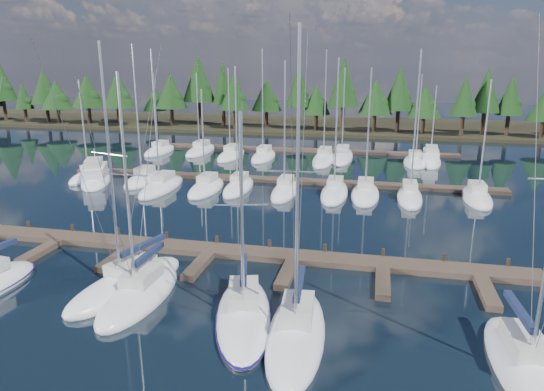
% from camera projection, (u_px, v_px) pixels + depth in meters
% --- Properties ---
extents(ground, '(260.00, 260.00, 0.00)m').
position_uv_depth(ground, '(254.00, 206.00, 46.31)').
color(ground, black).
rests_on(ground, ground).
extents(far_shore, '(220.00, 30.00, 0.60)m').
position_uv_depth(far_shore, '(324.00, 125.00, 102.72)').
color(far_shore, black).
rests_on(far_shore, ground).
extents(main_dock, '(44.00, 6.13, 0.90)m').
position_uv_depth(main_dock, '(210.00, 253.00, 34.36)').
color(main_dock, '#4D3D30').
rests_on(main_dock, ground).
extents(back_docks, '(50.00, 21.80, 0.40)m').
position_uv_depth(back_docks, '(291.00, 163.00, 64.70)').
color(back_docks, '#4D3D30').
rests_on(back_docks, ground).
extents(front_sailboat_2, '(5.52, 9.54, 15.18)m').
position_uv_depth(front_sailboat_2, '(127.00, 284.00, 29.41)').
color(front_sailboat_2, white).
rests_on(front_sailboat_2, ground).
extents(front_sailboat_3, '(3.07, 8.19, 13.64)m').
position_uv_depth(front_sailboat_3, '(140.00, 295.00, 28.03)').
color(front_sailboat_3, white).
rests_on(front_sailboat_3, ground).
extents(front_sailboat_4, '(5.34, 10.03, 11.90)m').
position_uv_depth(front_sailboat_4, '(244.00, 315.00, 25.81)').
color(front_sailboat_4, white).
rests_on(front_sailboat_4, ground).
extents(front_sailboat_5, '(3.58, 9.57, 15.65)m').
position_uv_depth(front_sailboat_5, '(296.00, 333.00, 24.08)').
color(front_sailboat_5, white).
rests_on(front_sailboat_5, ground).
extents(front_sailboat_6, '(3.16, 8.96, 16.22)m').
position_uv_depth(front_sailboat_6, '(525.00, 367.00, 21.37)').
color(front_sailboat_6, white).
rests_on(front_sailboat_6, ground).
extents(back_sailboat_rows, '(45.48, 32.23, 15.94)m').
position_uv_depth(back_sailboat_rows, '(281.00, 170.00, 60.46)').
color(back_sailboat_rows, white).
rests_on(back_sailboat_rows, ground).
extents(motor_yacht_left, '(6.64, 9.60, 4.58)m').
position_uv_depth(motor_yacht_left, '(96.00, 178.00, 55.20)').
color(motor_yacht_left, white).
rests_on(motor_yacht_left, ground).
extents(motor_yacht_right, '(3.39, 8.42, 4.11)m').
position_uv_depth(motor_yacht_right, '(430.00, 160.00, 65.32)').
color(motor_yacht_right, white).
rests_on(motor_yacht_right, ground).
extents(tree_line, '(183.53, 12.15, 14.10)m').
position_uv_depth(tree_line, '(319.00, 94.00, 91.59)').
color(tree_line, black).
rests_on(tree_line, far_shore).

